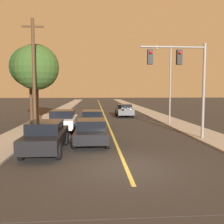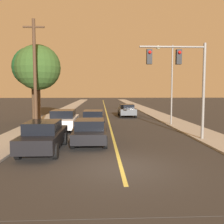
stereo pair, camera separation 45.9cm
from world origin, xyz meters
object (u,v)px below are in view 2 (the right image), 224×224
(car_near_lane_second, at_px, (93,118))
(tree_left_near, at_px, (38,68))
(tree_left_far, at_px, (32,67))
(car_far_oncoming, at_px, (127,110))
(traffic_signal_mast, at_px, (183,71))
(utility_pole_left, at_px, (35,73))
(car_outer_lane_front, at_px, (44,136))
(streetlamp_right, at_px, (168,74))
(car_near_lane_front, at_px, (90,131))
(car_outer_lane_second, at_px, (64,120))

(car_near_lane_second, bearing_deg, tree_left_near, 164.23)
(car_near_lane_second, distance_m, tree_left_near, 6.73)
(tree_left_far, bearing_deg, car_near_lane_second, -26.52)
(car_far_oncoming, bearing_deg, traffic_signal_mast, 97.62)
(car_far_oncoming, bearing_deg, tree_left_far, 30.53)
(tree_left_far, bearing_deg, utility_pole_left, -73.25)
(car_outer_lane_front, distance_m, utility_pole_left, 7.75)
(tree_left_near, distance_m, tree_left_far, 1.75)
(streetlamp_right, bearing_deg, car_near_lane_front, -131.91)
(car_far_oncoming, xyz_separation_m, streetlamp_right, (2.87, -7.67, 3.81))
(car_near_lane_second, bearing_deg, car_outer_lane_front, -105.17)
(car_far_oncoming, bearing_deg, car_outer_lane_front, 70.29)
(car_outer_lane_front, height_order, car_outer_lane_second, car_outer_lane_second)
(utility_pole_left, bearing_deg, car_outer_lane_second, 12.31)
(car_outer_lane_front, distance_m, streetlamp_right, 13.44)
(car_near_lane_second, height_order, car_outer_lane_second, car_outer_lane_second)
(car_outer_lane_front, relative_size, car_far_oncoming, 1.14)
(car_outer_lane_front, relative_size, tree_left_near, 0.68)
(car_outer_lane_second, height_order, tree_left_near, tree_left_near)
(car_near_lane_front, height_order, utility_pole_left, utility_pole_left)
(traffic_signal_mast, bearing_deg, car_far_oncoming, 97.62)
(car_outer_lane_second, height_order, streetlamp_right, streetlamp_right)
(traffic_signal_mast, distance_m, streetlamp_right, 6.86)
(streetlamp_right, bearing_deg, car_outer_lane_front, -133.89)
(car_outer_lane_second, bearing_deg, car_near_lane_front, -65.83)
(car_outer_lane_second, distance_m, utility_pole_left, 4.20)
(tree_left_near, relative_size, tree_left_far, 0.99)
(car_near_lane_front, distance_m, car_outer_lane_front, 2.96)
(car_near_lane_second, bearing_deg, tree_left_far, 153.48)
(car_far_oncoming, relative_size, tree_left_near, 0.60)
(utility_pole_left, relative_size, tree_left_near, 1.18)
(traffic_signal_mast, distance_m, tree_left_near, 12.92)
(car_outer_lane_second, bearing_deg, utility_pole_left, -167.69)
(utility_pole_left, xyz_separation_m, tree_left_far, (-1.44, 4.79, 0.89))
(tree_left_near, bearing_deg, car_near_lane_front, -58.30)
(traffic_signal_mast, height_order, tree_left_far, tree_left_far)
(car_outer_lane_front, xyz_separation_m, streetlamp_right, (8.94, 9.30, 3.77))
(car_near_lane_second, height_order, tree_left_near, tree_left_near)
(car_near_lane_front, xyz_separation_m, tree_left_near, (-4.90, 7.93, 4.42))
(car_far_oncoming, bearing_deg, streetlamp_right, 110.49)
(car_near_lane_front, distance_m, car_outer_lane_second, 5.58)
(traffic_signal_mast, bearing_deg, car_outer_lane_second, 150.85)
(utility_pole_left, bearing_deg, car_near_lane_front, -46.94)
(car_outer_lane_second, distance_m, tree_left_far, 7.18)
(car_outer_lane_front, xyz_separation_m, car_outer_lane_second, (0.00, 6.97, 0.00))
(car_outer_lane_front, bearing_deg, utility_pole_left, 107.48)
(car_near_lane_front, relative_size, traffic_signal_mast, 0.76)
(car_far_oncoming, bearing_deg, car_near_lane_second, 66.04)
(car_outer_lane_second, bearing_deg, car_outer_lane_front, -90.00)
(tree_left_near, bearing_deg, tree_left_far, 120.47)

